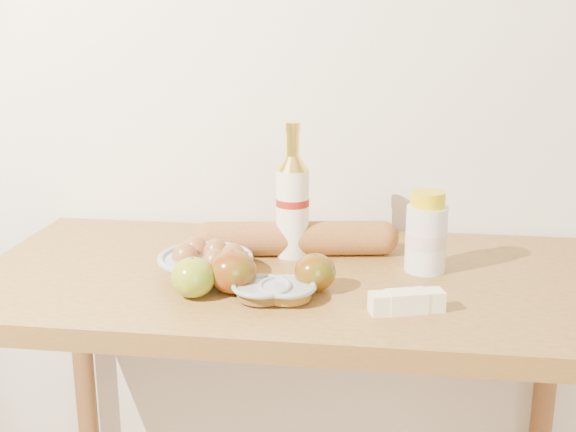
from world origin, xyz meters
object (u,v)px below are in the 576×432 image
Objects in this scene: cream_bottle at (426,234)px; egg_bowl at (207,262)px; bourbon_bottle at (293,203)px; baguette at (296,238)px; table at (290,332)px.

cream_bottle is 0.42m from egg_bowl.
bourbon_bottle reaches higher than baguette.
cream_bottle is 0.37× the size of baguette.
table is 0.22m from egg_bowl.
cream_bottle reaches higher than egg_bowl.
baguette is at bearing 42.99° from egg_bowl.
cream_bottle is at bearing 10.39° from table.
egg_bowl is (-0.14, -0.14, -0.08)m from bourbon_bottle.
egg_bowl is (-0.15, -0.04, 0.15)m from table.
bourbon_bottle is at bearing 43.18° from egg_bowl.
egg_bowl is at bearing -120.26° from bourbon_bottle.
egg_bowl is (-0.41, -0.08, -0.05)m from cream_bottle.
egg_bowl is at bearing -166.78° from table.
bourbon_bottle is at bearing 175.92° from cream_bottle.
baguette is (-0.00, 0.10, 0.16)m from table.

